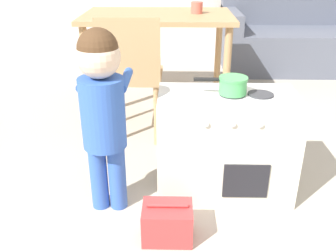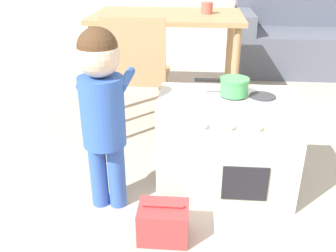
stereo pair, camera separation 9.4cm
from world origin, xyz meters
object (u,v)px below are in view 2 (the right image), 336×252
(play_kitchen, at_px, (226,146))
(toy_basket, at_px, (163,222))
(child_figure, at_px, (102,100))
(couch, at_px, (306,41))
(toy_pot, at_px, (234,85))
(dining_chair_near, at_px, (137,74))
(dining_table, at_px, (168,27))
(cup_on_table, at_px, (207,8))

(play_kitchen, bearing_deg, toy_basket, -126.72)
(child_figure, relative_size, toy_basket, 4.04)
(couch, bearing_deg, play_kitchen, -112.29)
(toy_pot, distance_m, couch, 2.64)
(dining_chair_near, xyz_separation_m, couch, (1.55, 1.82, -0.16))
(dining_table, relative_size, cup_on_table, 12.97)
(toy_basket, xyz_separation_m, dining_chair_near, (-0.26, 1.00, 0.38))
(dining_table, xyz_separation_m, dining_chair_near, (-0.14, -0.67, -0.18))
(toy_pot, height_order, dining_chair_near, dining_chair_near)
(play_kitchen, relative_size, couch, 0.47)
(child_figure, distance_m, couch, 3.05)
(child_figure, bearing_deg, dining_table, 82.71)
(play_kitchen, relative_size, dining_table, 0.59)
(toy_pot, bearing_deg, dining_chair_near, 132.77)
(toy_pot, height_order, toy_basket, toy_pot)
(toy_pot, relative_size, couch, 0.18)
(play_kitchen, relative_size, cup_on_table, 7.71)
(play_kitchen, xyz_separation_m, cup_on_table, (-0.10, 1.30, 0.51))
(couch, xyz_separation_m, cup_on_table, (-1.10, -1.14, 0.49))
(play_kitchen, distance_m, toy_basket, 0.53)
(toy_pot, height_order, cup_on_table, cup_on_table)
(couch, bearing_deg, dining_table, -140.63)
(dining_chair_near, distance_m, couch, 2.40)
(toy_pot, relative_size, dining_chair_near, 0.31)
(play_kitchen, distance_m, couch, 2.63)
(play_kitchen, xyz_separation_m, couch, (1.00, 2.43, 0.02))
(play_kitchen, bearing_deg, dining_table, 107.72)
(toy_pot, bearing_deg, dining_table, 108.29)
(play_kitchen, xyz_separation_m, toy_pot, (0.01, 0.00, 0.33))
(child_figure, xyz_separation_m, dining_table, (0.18, 1.44, 0.07))
(play_kitchen, distance_m, cup_on_table, 1.40)
(dining_chair_near, bearing_deg, couch, 49.59)
(play_kitchen, relative_size, toy_basket, 3.09)
(couch, relative_size, cup_on_table, 16.57)
(child_figure, distance_m, toy_basket, 0.62)
(toy_basket, bearing_deg, toy_pot, 52.01)
(toy_pot, distance_m, dining_chair_near, 0.85)
(toy_pot, xyz_separation_m, toy_basket, (-0.31, -0.39, -0.52))
(toy_pot, relative_size, child_figure, 0.29)
(toy_pot, height_order, dining_table, dining_table)
(dining_table, relative_size, couch, 0.78)
(couch, bearing_deg, toy_pot, -112.01)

